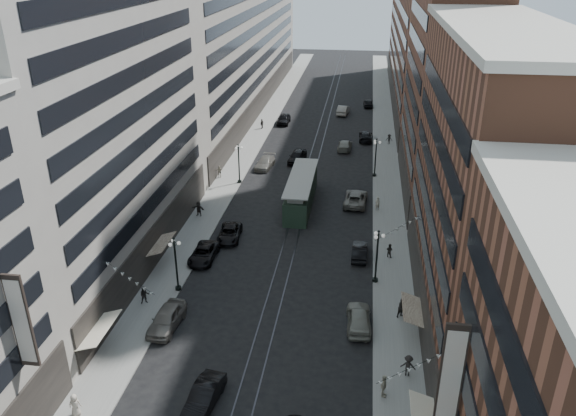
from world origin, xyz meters
The scene contains 40 objects.
ground centered at (0.00, 60.00, 0.00)m, with size 220.00×220.00×0.00m, color black.
sidewalk_west centered at (-11.00, 70.00, 0.07)m, with size 4.00×180.00×0.15m, color gray.
sidewalk_east centered at (11.00, 70.00, 0.07)m, with size 4.00×180.00×0.15m, color gray.
rail_west centered at (-0.70, 70.00, 0.01)m, with size 0.12×180.00×0.02m, color #2D2D33.
rail_east centered at (0.70, 70.00, 0.01)m, with size 0.12×180.00×0.02m, color #2D2D33.
building_west_mid centered at (-17.00, 33.00, 14.00)m, with size 8.00×36.00×28.00m, color #9B968A.
building_west_far centered at (-17.00, 96.00, 13.00)m, with size 8.00×90.00×26.00m, color #9B968A.
building_east_mid centered at (17.00, 28.00, 12.00)m, with size 8.00×30.00×24.00m, color brown.
building_east_tower centered at (17.00, 56.00, 21.00)m, with size 8.00×26.00×42.00m, color brown.
building_east_far centered at (17.00, 105.00, 12.00)m, with size 8.00×72.00×24.00m, color brown.
lamppost_sw_far centered at (-9.20, 28.00, 3.10)m, with size 1.03×1.14×5.52m.
lamppost_sw_mid centered at (-9.20, 55.00, 3.10)m, with size 1.03×1.14×5.52m.
lamppost_se_far centered at (9.20, 32.00, 3.10)m, with size 1.03×1.14×5.52m.
lamppost_se_mid centered at (9.20, 60.00, 3.10)m, with size 1.03×1.14×5.52m.
streetcar centered at (0.00, 49.10, 1.74)m, with size 3.02×13.65×3.78m.
car_2 centered at (-8.40, 34.05, 0.71)m, with size 2.37×5.14×1.43m, color black.
car_4 centered at (7.78, 24.77, 0.86)m, with size 2.04×5.07×1.73m, color slate.
car_5 centered at (-2.81, 14.15, 0.79)m, with size 1.67×4.78×1.57m, color black.
pedestrian_1 centered at (-11.26, 11.90, 1.02)m, with size 0.85×0.46×1.74m, color #B6AB97.
pedestrian_2 centered at (-11.48, 25.44, 1.00)m, with size 0.83×0.45×1.70m, color black.
pedestrian_4 centered at (9.71, 16.59, 1.07)m, with size 1.08×0.49×1.85m, color #AFA891.
car_7 centered at (-6.80, 38.92, 0.70)m, with size 2.33×5.06×1.41m, color black.
car_8 centered at (-6.80, 61.56, 0.76)m, with size 2.14×5.27×1.53m, color slate.
car_9 centered at (-7.34, 84.67, 0.88)m, with size 2.08×5.18×1.76m, color black.
car_10 centered at (7.60, 36.76, 0.73)m, with size 1.54×4.41×1.45m, color black.
car_11 centered at (6.80, 50.26, 0.82)m, with size 2.71×5.88×1.63m, color slate.
car_12 centered at (7.75, 76.63, 0.78)m, with size 2.17×5.35×1.55m, color black.
car_13 centered at (-2.37, 64.57, 0.90)m, with size 2.12×5.26×1.79m, color black.
car_14 centered at (3.20, 92.62, 0.88)m, with size 1.86×5.33×1.76m, color gray.
pedestrian_5 centered at (-11.79, 43.99, 1.05)m, with size 1.68×0.48×1.81m, color black.
pedestrian_6 centered at (-12.36, 56.51, 1.02)m, with size 1.01×0.46×1.73m, color #A19985.
pedestrian_7 centered at (10.66, 37.02, 0.90)m, with size 0.73×0.40×1.50m, color black.
pedestrian_8 centered at (9.50, 48.50, 1.04)m, with size 0.65×0.43×1.78m, color #ADA58F.
pedestrian_9 centered at (11.60, 74.74, 0.99)m, with size 1.08×0.45×1.68m, color black.
car_extra_0 centered at (4.50, 71.41, 0.76)m, with size 2.13×5.23×1.52m, color slate.
car_extra_1 centered at (8.05, 99.23, 0.79)m, with size 1.86×4.63×1.58m, color black.
car_extra_2 centered at (-8.40, 22.48, 0.88)m, with size 2.08×5.17×1.76m, color slate.
pedestrian_extra_0 centered at (11.47, 26.47, 1.08)m, with size 0.90×0.50×1.86m, color black.
pedestrian_extra_1 centered at (-10.69, 80.66, 1.01)m, with size 1.01×0.46×1.73m, color black.
pedestrian_extra_2 centered at (11.56, 19.04, 1.04)m, with size 1.14×0.47×1.77m, color black.
Camera 1 is at (7.16, -14.99, 29.35)m, focal length 35.00 mm.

